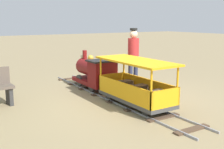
% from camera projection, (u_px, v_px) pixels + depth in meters
% --- Properties ---
extents(ground_plane, '(60.00, 60.00, 0.00)m').
position_uv_depth(ground_plane, '(121.00, 100.00, 6.53)').
color(ground_plane, '#8C7A56').
extents(track, '(0.75, 5.70, 0.04)m').
position_uv_depth(track, '(113.00, 96.00, 6.82)').
color(track, gray).
rests_on(track, ground_plane).
extents(locomotive, '(0.71, 1.45, 0.97)m').
position_uv_depth(locomotive, '(95.00, 72.00, 7.44)').
color(locomotive, maroon).
rests_on(locomotive, ground_plane).
extents(passenger_car, '(0.81, 2.00, 0.97)m').
position_uv_depth(passenger_car, '(135.00, 87.00, 6.00)').
color(passenger_car, '#3F3F3F').
rests_on(passenger_car, ground_plane).
extents(conductor_person, '(0.30, 0.30, 1.62)m').
position_uv_depth(conductor_person, '(133.00, 53.00, 7.66)').
color(conductor_person, '#282D47').
rests_on(conductor_person, ground_plane).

